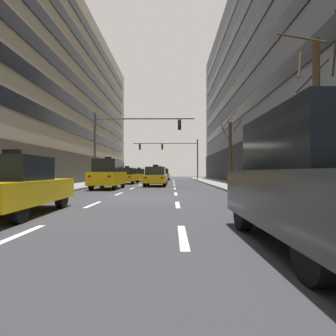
{
  "coord_description": "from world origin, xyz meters",
  "views": [
    {
      "loc": [
        1.38,
        -13.2,
        1.23
      ],
      "look_at": [
        0.86,
        21.56,
        1.73
      ],
      "focal_mm": 29.11,
      "sensor_mm": 36.0,
      "label": 1
    }
  ],
  "objects_px": {
    "pedestrian_1": "(257,174)",
    "car_parked_0": "(318,181)",
    "traffic_signal_1": "(174,151)",
    "taxi_driving_1": "(159,175)",
    "pedestrian_0": "(238,175)",
    "taxi_driving_2": "(139,175)",
    "taxi_driving_5": "(127,176)",
    "taxi_driving_3": "(156,177)",
    "street_tree_1": "(317,113)",
    "taxi_driving_0": "(108,174)",
    "taxi_driving_4": "(15,186)",
    "traffic_signal_0": "(126,135)",
    "street_tree_2": "(230,151)",
    "car_driving_6": "(163,175)"
  },
  "relations": [
    {
      "from": "taxi_driving_3",
      "to": "taxi_driving_0",
      "type": "bearing_deg",
      "value": -128.77
    },
    {
      "from": "car_driving_6",
      "to": "street_tree_2",
      "type": "relative_size",
      "value": 0.74
    },
    {
      "from": "taxi_driving_0",
      "to": "traffic_signal_1",
      "type": "bearing_deg",
      "value": 76.76
    },
    {
      "from": "street_tree_1",
      "to": "street_tree_2",
      "type": "bearing_deg",
      "value": 90.05
    },
    {
      "from": "taxi_driving_5",
      "to": "taxi_driving_3",
      "type": "bearing_deg",
      "value": -55.3
    },
    {
      "from": "taxi_driving_2",
      "to": "traffic_signal_0",
      "type": "bearing_deg",
      "value": -87.93
    },
    {
      "from": "car_driving_6",
      "to": "pedestrian_0",
      "type": "distance_m",
      "value": 16.93
    },
    {
      "from": "taxi_driving_2",
      "to": "pedestrian_0",
      "type": "relative_size",
      "value": 2.93
    },
    {
      "from": "taxi_driving_5",
      "to": "traffic_signal_0",
      "type": "distance_m",
      "value": 6.39
    },
    {
      "from": "pedestrian_0",
      "to": "taxi_driving_4",
      "type": "bearing_deg",
      "value": -122.42
    },
    {
      "from": "street_tree_2",
      "to": "pedestrian_1",
      "type": "distance_m",
      "value": 3.49
    },
    {
      "from": "taxi_driving_4",
      "to": "car_parked_0",
      "type": "xyz_separation_m",
      "value": [
        6.84,
        -3.33,
        0.26
      ]
    },
    {
      "from": "taxi_driving_3",
      "to": "traffic_signal_1",
      "type": "xyz_separation_m",
      "value": [
        1.72,
        16.93,
        3.54
      ]
    },
    {
      "from": "pedestrian_1",
      "to": "car_parked_0",
      "type": "bearing_deg",
      "value": -103.79
    },
    {
      "from": "taxi_driving_4",
      "to": "street_tree_1",
      "type": "relative_size",
      "value": 0.78
    },
    {
      "from": "taxi_driving_5",
      "to": "pedestrian_0",
      "type": "distance_m",
      "value": 11.23
    },
    {
      "from": "street_tree_1",
      "to": "pedestrian_1",
      "type": "distance_m",
      "value": 10.83
    },
    {
      "from": "taxi_driving_4",
      "to": "car_parked_0",
      "type": "relative_size",
      "value": 0.99
    },
    {
      "from": "taxi_driving_3",
      "to": "street_tree_1",
      "type": "relative_size",
      "value": 0.77
    },
    {
      "from": "taxi_driving_2",
      "to": "pedestrian_1",
      "type": "bearing_deg",
      "value": -58.42
    },
    {
      "from": "pedestrian_1",
      "to": "traffic_signal_1",
      "type": "bearing_deg",
      "value": 105.27
    },
    {
      "from": "taxi_driving_0",
      "to": "taxi_driving_4",
      "type": "distance_m",
      "value": 11.83
    },
    {
      "from": "taxi_driving_1",
      "to": "taxi_driving_2",
      "type": "distance_m",
      "value": 6.55
    },
    {
      "from": "taxi_driving_2",
      "to": "traffic_signal_1",
      "type": "height_order",
      "value": "traffic_signal_1"
    },
    {
      "from": "taxi_driving_3",
      "to": "taxi_driving_5",
      "type": "xyz_separation_m",
      "value": [
        -3.21,
        4.64,
        -0.01
      ]
    },
    {
      "from": "taxi_driving_4",
      "to": "street_tree_1",
      "type": "height_order",
      "value": "street_tree_1"
    },
    {
      "from": "taxi_driving_2",
      "to": "taxi_driving_3",
      "type": "height_order",
      "value": "taxi_driving_3"
    },
    {
      "from": "taxi_driving_3",
      "to": "street_tree_2",
      "type": "height_order",
      "value": "street_tree_2"
    },
    {
      "from": "car_parked_0",
      "to": "car_driving_6",
      "type": "bearing_deg",
      "value": 96.01
    },
    {
      "from": "taxi_driving_1",
      "to": "pedestrian_1",
      "type": "xyz_separation_m",
      "value": [
        7.51,
        -11.15,
        0.28
      ]
    },
    {
      "from": "taxi_driving_2",
      "to": "pedestrian_1",
      "type": "height_order",
      "value": "pedestrian_1"
    },
    {
      "from": "taxi_driving_1",
      "to": "taxi_driving_3",
      "type": "xyz_separation_m",
      "value": [
        0.06,
        -7.09,
        -0.01
      ]
    },
    {
      "from": "street_tree_1",
      "to": "street_tree_2",
      "type": "xyz_separation_m",
      "value": [
        -0.01,
        13.23,
        -0.25
      ]
    },
    {
      "from": "taxi_driving_1",
      "to": "pedestrian_1",
      "type": "height_order",
      "value": "taxi_driving_1"
    },
    {
      "from": "street_tree_1",
      "to": "pedestrian_0",
      "type": "distance_m",
      "value": 15.1
    },
    {
      "from": "car_parked_0",
      "to": "street_tree_1",
      "type": "xyz_separation_m",
      "value": [
        2.39,
        4.52,
        2.08
      ]
    },
    {
      "from": "taxi_driving_4",
      "to": "street_tree_2",
      "type": "relative_size",
      "value": 0.73
    },
    {
      "from": "street_tree_1",
      "to": "pedestrian_1",
      "type": "relative_size",
      "value": 3.46
    },
    {
      "from": "street_tree_2",
      "to": "traffic_signal_0",
      "type": "bearing_deg",
      "value": 174.99
    },
    {
      "from": "taxi_driving_0",
      "to": "car_parked_0",
      "type": "bearing_deg",
      "value": -65.36
    },
    {
      "from": "taxi_driving_0",
      "to": "taxi_driving_5",
      "type": "relative_size",
      "value": 0.99
    },
    {
      "from": "taxi_driving_1",
      "to": "pedestrian_0",
      "type": "distance_m",
      "value": 9.9
    },
    {
      "from": "taxi_driving_0",
      "to": "taxi_driving_5",
      "type": "xyz_separation_m",
      "value": [
        -0.02,
        8.62,
        -0.25
      ]
    },
    {
      "from": "taxi_driving_5",
      "to": "taxi_driving_1",
      "type": "bearing_deg",
      "value": 37.86
    },
    {
      "from": "traffic_signal_1",
      "to": "pedestrian_1",
      "type": "bearing_deg",
      "value": -74.73
    },
    {
      "from": "taxi_driving_0",
      "to": "pedestrian_0",
      "type": "distance_m",
      "value": 11.19
    },
    {
      "from": "taxi_driving_1",
      "to": "pedestrian_0",
      "type": "relative_size",
      "value": 3.04
    },
    {
      "from": "street_tree_1",
      "to": "pedestrian_1",
      "type": "xyz_separation_m",
      "value": [
        1.31,
        10.55,
        -2.05
      ]
    },
    {
      "from": "car_parked_0",
      "to": "pedestrian_0",
      "type": "xyz_separation_m",
      "value": [
        3.39,
        19.43,
        -0.09
      ]
    },
    {
      "from": "taxi_driving_1",
      "to": "taxi_driving_3",
      "type": "bearing_deg",
      "value": -89.52
    }
  ]
}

